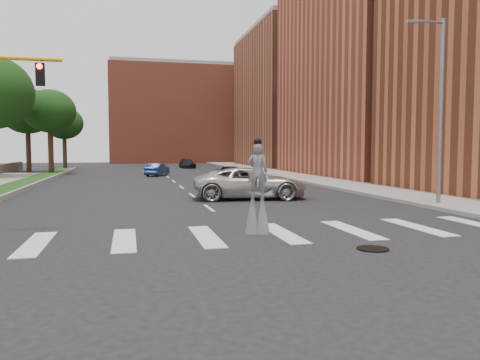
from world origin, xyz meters
TOP-DOWN VIEW (x-y plane):
  - ground_plane at (0.00, 0.00)m, footprint 160.00×160.00m
  - grass_median at (-11.50, 20.00)m, footprint 2.00×60.00m
  - median_curb at (-10.45, 20.00)m, footprint 0.20×60.00m
  - sidewalk_right at (12.50, 25.00)m, footprint 5.00×90.00m
  - manhole at (3.00, -2.00)m, footprint 0.90×0.90m
  - building_mid at (22.00, 30.00)m, footprint 16.00×22.00m
  - building_far at (22.00, 54.00)m, footprint 16.00×22.00m
  - building_backdrop at (6.00, 78.00)m, footprint 26.00×14.00m
  - streetlight at (10.90, 6.00)m, footprint 2.05×0.20m
  - stilt_performer at (0.48, 1.15)m, footprint 0.82×0.67m
  - suv_crossing at (2.90, 11.43)m, footprint 6.63×3.61m
  - car_near at (5.48, 27.77)m, footprint 2.72×3.97m
  - car_mid at (-0.89, 34.02)m, footprint 2.77×4.06m
  - car_far at (4.23, 51.12)m, footprint 2.11×4.51m
  - tree_5 at (-14.97, 44.60)m, footprint 6.16×6.16m
  - tree_6 at (-11.72, 39.16)m, footprint 5.39×5.39m
  - tree_7 at (-12.11, 53.39)m, footprint 5.08×5.08m

SIDE VIEW (x-z plane):
  - ground_plane at x=0.00m, z-range 0.00..0.00m
  - manhole at x=3.00m, z-range 0.00..0.04m
  - sidewalk_right at x=12.50m, z-range 0.00..0.18m
  - grass_median at x=-11.50m, z-range 0.00..0.25m
  - median_curb at x=-10.45m, z-range 0.00..0.28m
  - car_near at x=5.48m, z-range 0.00..1.25m
  - car_mid at x=-0.89m, z-range 0.00..1.27m
  - car_far at x=4.23m, z-range 0.00..1.27m
  - suv_crossing at x=2.90m, z-range 0.00..1.76m
  - stilt_performer at x=0.48m, z-range -0.29..2.92m
  - streetlight at x=10.90m, z-range 0.40..9.40m
  - tree_7 at x=-12.11m, z-range 1.94..10.22m
  - tree_6 at x=-11.72m, z-range 2.16..11.15m
  - tree_5 at x=-14.97m, z-range 2.19..11.88m
  - building_backdrop at x=6.00m, z-range 0.00..18.00m
  - building_far at x=22.00m, z-range 0.00..20.00m
  - building_mid at x=22.00m, z-range 0.00..24.00m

